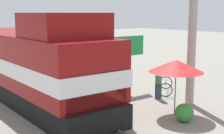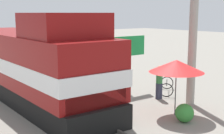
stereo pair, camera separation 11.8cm
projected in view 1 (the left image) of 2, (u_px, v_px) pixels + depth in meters
ground_plane at (77, 124)px, 12.94m from camera, size 120.00×120.00×0.00m
rail_near at (62, 126)px, 12.50m from camera, size 0.08×42.44×0.15m
rail_far at (91, 119)px, 13.36m from camera, size 0.08×42.44×0.15m
locomotive at (30, 64)px, 16.23m from camera, size 3.23×13.74×4.56m
utility_pole at (193, 14)px, 15.05m from camera, size 1.80×0.41×8.92m
vendor_umbrella at (176, 66)px, 13.73m from camera, size 2.43×2.43×2.52m
billboard_sign at (126, 50)px, 17.67m from camera, size 2.55×0.12×3.26m
shrub_cluster at (184, 113)px, 13.15m from camera, size 0.79×0.79×0.79m
person_bystander at (158, 81)px, 16.57m from camera, size 0.34×0.34×1.82m
bicycle at (166, 86)px, 17.98m from camera, size 1.92×1.84×0.77m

